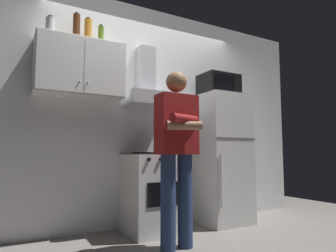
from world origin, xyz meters
name	(u,v)px	position (x,y,z in m)	size (l,w,h in m)	color
ground_plane	(168,238)	(0.00, 0.00, 0.00)	(7.00, 7.00, 0.00)	slate
back_wall_tiled	(145,114)	(0.00, 0.60, 1.35)	(4.80, 0.10, 2.70)	white
upper_cabinet	(80,69)	(-0.85, 0.37, 1.75)	(0.90, 0.37, 0.60)	white
stove_oven	(153,192)	(-0.05, 0.25, 0.43)	(0.60, 0.62, 0.87)	white
range_hood	(149,91)	(-0.05, 0.38, 1.60)	(0.60, 0.44, 0.75)	#B7BABF
refrigerator	(221,158)	(0.90, 0.25, 0.80)	(0.60, 0.62, 1.60)	silver
microwave	(219,86)	(0.90, 0.27, 1.74)	(0.48, 0.37, 0.28)	black
person_standing	(177,149)	(-0.10, -0.36, 0.90)	(0.38, 0.33, 1.64)	navy
cooking_pot	(169,147)	(0.08, 0.13, 0.93)	(0.31, 0.21, 0.11)	#B7BABF
bottle_rum_dark	(76,28)	(-0.90, 0.41, 2.20)	(0.07, 0.07, 0.32)	#47230F
bottle_canister_steel	(50,27)	(-1.16, 0.40, 2.15)	(0.09, 0.09, 0.22)	#B2B5BA
bottle_olive_oil	(101,36)	(-0.63, 0.40, 2.16)	(0.06, 0.06, 0.24)	#4C6B19
bottle_liquor_amber	(88,31)	(-0.78, 0.39, 2.18)	(0.08, 0.08, 0.28)	#B7721E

